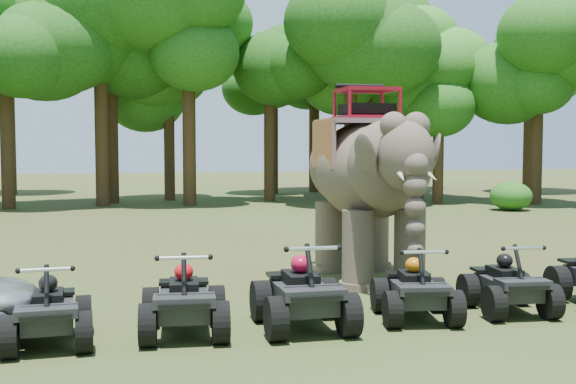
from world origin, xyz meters
name	(u,v)px	position (x,y,z in m)	size (l,w,h in m)	color
ground	(304,307)	(0.00, 0.00, 0.00)	(110.00, 110.00, 0.00)	#47381E
elephant	(367,182)	(1.91, 2.18, 2.02)	(2.11, 4.80, 4.03)	brown
atv_0	(48,303)	(-4.06, -1.45, 0.60)	(1.17, 1.61, 1.19)	black
atv_1	(184,292)	(-2.16, -1.33, 0.64)	(1.25, 1.72, 1.27)	black
atv_2	(303,284)	(-0.38, -1.40, 0.68)	(1.34, 1.83, 1.36)	black
atv_3	(416,282)	(1.52, -1.26, 0.60)	(1.18, 1.62, 1.20)	black
atv_4	(508,277)	(3.19, -1.18, 0.60)	(1.18, 1.61, 1.19)	black
tree_0	(189,97)	(0.00, 20.42, 4.81)	(6.73, 6.73, 9.61)	#195114
tree_1	(270,117)	(3.95, 21.88, 4.02)	(5.63, 5.63, 8.04)	#195114
tree_2	(351,101)	(7.13, 19.22, 4.68)	(6.55, 6.55, 9.36)	#195114
tree_3	(439,131)	(11.22, 18.79, 3.33)	(4.66, 4.66, 6.66)	#195114
tree_4	(537,116)	(15.32, 17.32, 3.98)	(5.58, 5.58, 7.97)	#195114
tree_30	(6,102)	(-7.62, 20.39, 4.48)	(6.27, 6.27, 8.96)	#195114
tree_31	(101,99)	(-3.79, 21.04, 4.70)	(6.57, 6.57, 9.39)	#195114
tree_32	(314,109)	(7.66, 27.37, 4.65)	(6.51, 6.51, 9.29)	#195114
tree_34	(9,109)	(-8.75, 29.50, 4.58)	(6.41, 6.41, 9.15)	#195114
tree_35	(273,128)	(5.12, 26.47, 3.55)	(4.98, 4.98, 7.11)	#195114
tree_36	(375,93)	(9.57, 22.82, 5.29)	(7.41, 7.41, 10.59)	#195114
tree_37	(169,126)	(-0.67, 23.47, 3.59)	(5.03, 5.03, 7.18)	#195114
tree_38	(112,108)	(-3.35, 22.43, 4.36)	(6.11, 6.11, 8.73)	#195114
tree_40	(367,117)	(8.42, 20.73, 3.99)	(5.58, 5.58, 7.97)	#195114
tree_41	(398,110)	(12.22, 26.18, 4.62)	(6.47, 6.47, 9.24)	#195114
tree_42	(419,99)	(11.44, 21.56, 4.95)	(6.92, 6.92, 9.89)	#195114
tree_43	(530,106)	(18.89, 23.74, 4.78)	(6.69, 6.69, 9.55)	#195114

